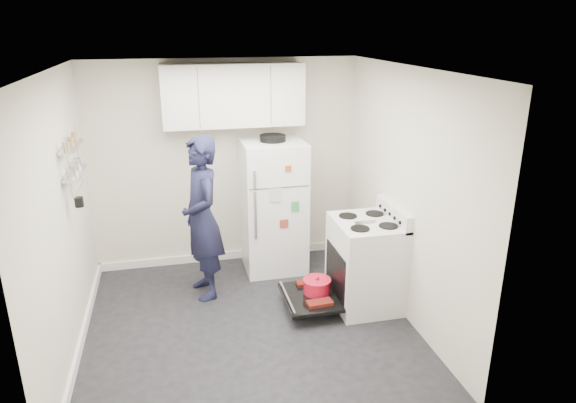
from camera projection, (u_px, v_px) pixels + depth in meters
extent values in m
cube|color=black|center=(249.00, 325.00, 5.15)|extent=(3.20, 3.20, 0.01)
cube|color=white|center=(242.00, 69.00, 4.33)|extent=(3.20, 3.20, 0.01)
cube|color=beige|center=(226.00, 165.00, 6.21)|extent=(3.20, 0.01, 2.50)
cube|color=beige|center=(284.00, 291.00, 3.27)|extent=(3.20, 0.01, 2.50)
cube|color=beige|center=(61.00, 223.00, 4.40)|extent=(0.01, 3.20, 2.50)
cube|color=beige|center=(406.00, 196.00, 5.08)|extent=(0.01, 3.20, 2.50)
cube|color=white|center=(81.00, 342.00, 4.79)|extent=(0.03, 3.20, 0.10)
cube|color=white|center=(230.00, 255.00, 6.59)|extent=(3.20, 0.03, 0.10)
cube|color=silver|center=(365.00, 265.00, 5.41)|extent=(0.65, 0.76, 0.92)
cube|color=black|center=(359.00, 270.00, 5.42)|extent=(0.53, 0.60, 0.52)
cube|color=orange|center=(383.00, 268.00, 5.47)|extent=(0.02, 0.56, 0.46)
cylinder|color=black|center=(362.00, 285.00, 5.49)|extent=(0.34, 0.34, 0.02)
cube|color=silver|center=(394.00, 214.00, 5.29)|extent=(0.08, 0.76, 0.18)
cube|color=silver|center=(368.00, 223.00, 5.26)|extent=(0.65, 0.76, 0.03)
cube|color=#B2B2B7|center=(365.00, 222.00, 5.19)|extent=(0.22, 0.03, 0.01)
cube|color=black|center=(310.00, 297.00, 5.39)|extent=(0.55, 0.70, 0.03)
cylinder|color=#B2B2B7|center=(287.00, 297.00, 5.32)|extent=(0.02, 0.66, 0.02)
cylinder|color=red|center=(317.00, 287.00, 5.43)|extent=(0.29, 0.29, 0.13)
cylinder|color=red|center=(317.00, 280.00, 5.40)|extent=(0.30, 0.30, 0.02)
sphere|color=red|center=(317.00, 278.00, 5.40)|extent=(0.04, 0.04, 0.04)
cube|color=maroon|center=(320.00, 303.00, 5.21)|extent=(0.27, 0.15, 0.04)
cube|color=maroon|center=(308.00, 283.00, 5.62)|extent=(0.26, 0.14, 0.04)
cube|color=white|center=(273.00, 206.00, 6.15)|extent=(0.72, 0.70, 1.59)
cube|color=#4C4C4C|center=(279.00, 188.00, 5.71)|extent=(0.68, 0.01, 0.01)
cube|color=#B2B2B7|center=(255.00, 179.00, 5.60)|extent=(0.03, 0.03, 0.20)
cube|color=#B2B2B7|center=(255.00, 215.00, 5.74)|extent=(0.03, 0.03, 0.55)
cylinder|color=black|center=(273.00, 138.00, 5.88)|extent=(0.30, 0.30, 0.07)
cube|color=#99382B|center=(284.00, 224.00, 5.86)|extent=(0.10, 0.01, 0.10)
cube|color=silver|center=(275.00, 195.00, 5.73)|extent=(0.12, 0.01, 0.16)
cube|color=green|center=(295.00, 206.00, 5.82)|extent=(0.09, 0.01, 0.12)
cube|color=#B94E15|center=(288.00, 169.00, 5.66)|extent=(0.07, 0.01, 0.07)
cube|color=silver|center=(233.00, 95.00, 5.80)|extent=(1.60, 0.33, 0.70)
cube|color=#B2B2B7|center=(71.00, 147.00, 4.69)|extent=(0.14, 0.60, 0.02)
cube|color=#B2B2B7|center=(75.00, 173.00, 4.78)|extent=(0.14, 0.60, 0.02)
cylinder|color=black|center=(79.00, 202.00, 4.69)|extent=(0.08, 0.08, 0.09)
imported|color=#171833|center=(202.00, 218.00, 5.48)|extent=(0.55, 0.73, 1.79)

